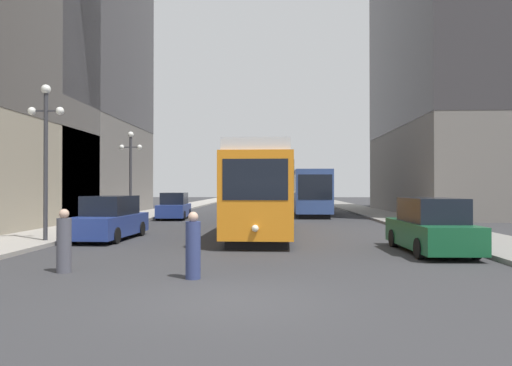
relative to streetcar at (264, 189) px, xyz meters
The scene contains 14 objects.
ground_plane 13.70m from the streetcar, 91.55° to the right, with size 200.00×200.00×0.00m, color #303033.
sidewalk_left 28.16m from the streetcar, 109.56° to the left, with size 3.37×120.00×0.15m, color gray.
sidewalk_right 27.92m from the streetcar, 71.87° to the left, with size 3.37×120.00×0.15m, color gray.
streetcar is the anchor object (origin of this frame).
transit_bus 15.69m from the streetcar, 78.12° to the left, with size 2.60×11.13×3.45m.
parked_car_left_near 7.15m from the streetcar, 155.78° to the right, with size 2.04×5.02×1.82m.
parked_car_left_mid 11.98m from the streetcar, 122.60° to the left, with size 2.04×4.41×1.82m.
parked_car_right_far 8.77m from the streetcar, 49.12° to the right, with size 1.96×4.81×1.82m.
pedestrian_crossing_near 11.59m from the streetcar, 97.29° to the right, with size 0.36×0.36×1.59m.
pedestrian_crossing_far 11.84m from the streetcar, 114.61° to the right, with size 0.36×0.36×1.62m.
lamp_post_left_near 9.73m from the streetcar, 150.78° to the right, with size 1.41×0.36×5.99m.
lamp_post_left_far 10.53m from the streetcar, 143.04° to the left, with size 1.41×0.36×5.45m.
building_left_corner 24.97m from the streetcar, 142.98° to the left, with size 12.30×20.27×29.62m.
building_right_corner 27.24m from the streetcar, 45.32° to the left, with size 13.92×20.48×28.33m.
Camera 1 is at (0.83, -9.22, 2.17)m, focal length 33.70 mm.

